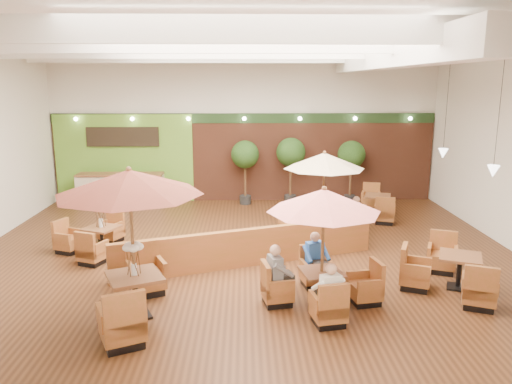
{
  "coord_description": "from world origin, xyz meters",
  "views": [
    {
      "loc": [
        0.0,
        -12.32,
        4.33
      ],
      "look_at": [
        0.3,
        0.5,
        1.5
      ],
      "focal_mm": 35.0,
      "sensor_mm": 36.0,
      "label": 1
    }
  ],
  "objects_px": {
    "table_5": "(377,206)",
    "topiary_0": "(245,157)",
    "booth_divider": "(250,247)",
    "diner_2": "(278,268)",
    "diner_4": "(354,211)",
    "diner_1": "(316,254)",
    "topiary_2": "(351,157)",
    "table_1": "(323,224)",
    "service_counter": "(121,190)",
    "diner_0": "(329,287)",
    "table_4": "(446,273)",
    "table_2": "(324,178)",
    "table_3": "(93,236)",
    "table_0": "(131,205)",
    "topiary_1": "(291,155)",
    "diner_3": "(328,219)"
  },
  "relations": [
    {
      "from": "table_5",
      "to": "topiary_0",
      "type": "height_order",
      "value": "topiary_0"
    },
    {
      "from": "booth_divider",
      "to": "diner_2",
      "type": "height_order",
      "value": "diner_2"
    },
    {
      "from": "table_5",
      "to": "diner_4",
      "type": "bearing_deg",
      "value": -102.58
    },
    {
      "from": "diner_1",
      "to": "diner_2",
      "type": "height_order",
      "value": "diner_2"
    },
    {
      "from": "booth_divider",
      "to": "diner_4",
      "type": "relative_size",
      "value": 9.2
    },
    {
      "from": "topiary_2",
      "to": "table_1",
      "type": "bearing_deg",
      "value": -105.42
    },
    {
      "from": "service_counter",
      "to": "topiary_0",
      "type": "distance_m",
      "value": 4.57
    },
    {
      "from": "booth_divider",
      "to": "table_5",
      "type": "xyz_separation_m",
      "value": [
        4.26,
        4.45,
        -0.11
      ]
    },
    {
      "from": "table_5",
      "to": "topiary_0",
      "type": "relative_size",
      "value": 1.1
    },
    {
      "from": "topiary_2",
      "to": "diner_0",
      "type": "distance_m",
      "value": 9.6
    },
    {
      "from": "topiary_0",
      "to": "topiary_2",
      "type": "distance_m",
      "value": 3.81
    },
    {
      "from": "table_5",
      "to": "diner_2",
      "type": "distance_m",
      "value": 7.61
    },
    {
      "from": "topiary_0",
      "to": "table_1",
      "type": "bearing_deg",
      "value": -79.9
    },
    {
      "from": "table_4",
      "to": "table_5",
      "type": "relative_size",
      "value": 1.06
    },
    {
      "from": "booth_divider",
      "to": "table_2",
      "type": "height_order",
      "value": "table_2"
    },
    {
      "from": "table_1",
      "to": "diner_0",
      "type": "xyz_separation_m",
      "value": [
        -0.0,
        -0.87,
        -0.92
      ]
    },
    {
      "from": "table_1",
      "to": "table_3",
      "type": "distance_m",
      "value": 6.43
    },
    {
      "from": "table_3",
      "to": "diner_1",
      "type": "bearing_deg",
      "value": -0.67
    },
    {
      "from": "diner_1",
      "to": "diner_2",
      "type": "relative_size",
      "value": 0.96
    },
    {
      "from": "topiary_2",
      "to": "diner_2",
      "type": "relative_size",
      "value": 2.93
    },
    {
      "from": "table_2",
      "to": "topiary_2",
      "type": "relative_size",
      "value": 1.12
    },
    {
      "from": "table_1",
      "to": "table_5",
      "type": "height_order",
      "value": "table_1"
    },
    {
      "from": "service_counter",
      "to": "table_2",
      "type": "xyz_separation_m",
      "value": [
        6.62,
        -3.74,
        1.11
      ]
    },
    {
      "from": "table_3",
      "to": "diner_4",
      "type": "xyz_separation_m",
      "value": [
        7.05,
        1.24,
        0.29
      ]
    },
    {
      "from": "table_1",
      "to": "diner_2",
      "type": "height_order",
      "value": "table_1"
    },
    {
      "from": "service_counter",
      "to": "diner_0",
      "type": "xyz_separation_m",
      "value": [
        5.92,
        -9.07,
        0.15
      ]
    },
    {
      "from": "service_counter",
      "to": "table_3",
      "type": "bearing_deg",
      "value": -84.52
    },
    {
      "from": "booth_divider",
      "to": "diner_1",
      "type": "relative_size",
      "value": 8.81
    },
    {
      "from": "table_4",
      "to": "table_0",
      "type": "bearing_deg",
      "value": -146.52
    },
    {
      "from": "table_3",
      "to": "diner_4",
      "type": "relative_size",
      "value": 3.43
    },
    {
      "from": "topiary_1",
      "to": "diner_3",
      "type": "xyz_separation_m",
      "value": [
        0.57,
        -4.84,
        -1.03
      ]
    },
    {
      "from": "table_0",
      "to": "topiary_0",
      "type": "bearing_deg",
      "value": 52.15
    },
    {
      "from": "table_4",
      "to": "diner_4",
      "type": "xyz_separation_m",
      "value": [
        -1.18,
        3.75,
        0.38
      ]
    },
    {
      "from": "table_1",
      "to": "topiary_2",
      "type": "distance_m",
      "value": 8.71
    },
    {
      "from": "table_1",
      "to": "table_2",
      "type": "bearing_deg",
      "value": 70.24
    },
    {
      "from": "table_3",
      "to": "table_4",
      "type": "bearing_deg",
      "value": 5.61
    },
    {
      "from": "table_2",
      "to": "table_5",
      "type": "relative_size",
      "value": 1.01
    },
    {
      "from": "table_0",
      "to": "diner_0",
      "type": "xyz_separation_m",
      "value": [
        3.57,
        -0.4,
        -1.43
      ]
    },
    {
      "from": "topiary_1",
      "to": "booth_divider",
      "type": "bearing_deg",
      "value": -103.93
    },
    {
      "from": "table_1",
      "to": "diner_4",
      "type": "bearing_deg",
      "value": 59.41
    },
    {
      "from": "table_5",
      "to": "table_1",
      "type": "bearing_deg",
      "value": -95.98
    },
    {
      "from": "booth_divider",
      "to": "table_5",
      "type": "bearing_deg",
      "value": 26.47
    },
    {
      "from": "topiary_2",
      "to": "table_4",
      "type": "bearing_deg",
      "value": -86.51
    },
    {
      "from": "diner_1",
      "to": "diner_3",
      "type": "distance_m",
      "value": 2.77
    },
    {
      "from": "table_4",
      "to": "diner_1",
      "type": "relative_size",
      "value": 3.58
    },
    {
      "from": "topiary_1",
      "to": "diner_3",
      "type": "height_order",
      "value": "topiary_1"
    },
    {
      "from": "table_2",
      "to": "topiary_0",
      "type": "distance_m",
      "value": 4.51
    },
    {
      "from": "booth_divider",
      "to": "diner_4",
      "type": "distance_m",
      "value": 3.79
    },
    {
      "from": "diner_0",
      "to": "topiary_0",
      "type": "bearing_deg",
      "value": 80.05
    },
    {
      "from": "booth_divider",
      "to": "table_5",
      "type": "height_order",
      "value": "booth_divider"
    }
  ]
}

